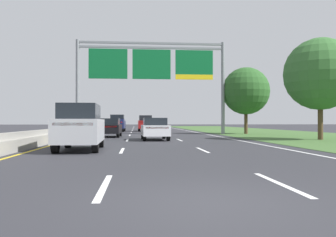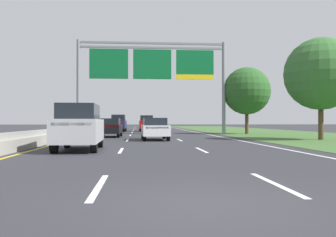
% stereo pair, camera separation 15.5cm
% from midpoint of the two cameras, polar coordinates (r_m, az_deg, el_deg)
% --- Properties ---
extents(ground_plane, '(220.00, 220.00, 0.00)m').
position_cam_midpoint_polar(ground_plane, '(40.94, -3.08, -2.31)').
color(ground_plane, '#2B2B30').
extents(lane_striping, '(11.96, 106.00, 0.01)m').
position_cam_midpoint_polar(lane_striping, '(40.48, -3.06, -2.32)').
color(lane_striping, white).
rests_on(lane_striping, ground).
extents(grass_verge_right, '(14.00, 110.00, 0.02)m').
position_cam_midpoint_polar(grass_verge_right, '(43.60, 15.58, -2.16)').
color(grass_verge_right, '#3D602D').
rests_on(grass_verge_right, ground).
extents(median_barrier_concrete, '(0.60, 110.00, 0.85)m').
position_cam_midpoint_polar(median_barrier_concrete, '(41.28, -12.28, -1.79)').
color(median_barrier_concrete, '#99968E').
rests_on(median_barrier_concrete, ground).
extents(overhead_sign_gantry, '(15.06, 0.42, 9.46)m').
position_cam_midpoint_polar(overhead_sign_gantry, '(36.54, -2.40, 8.00)').
color(overhead_sign_gantry, gray).
rests_on(overhead_sign_gantry, ground).
extents(pickup_truck_navy, '(2.07, 5.43, 2.20)m').
position_cam_midpoint_polar(pickup_truck_navy, '(46.96, -7.84, -0.75)').
color(pickup_truck_navy, '#161E47').
rests_on(pickup_truck_navy, ground).
extents(car_black_left_lane_sedan, '(1.91, 4.44, 1.57)m').
position_cam_midpoint_polar(car_black_left_lane_sedan, '(30.88, -9.02, -1.39)').
color(car_black_left_lane_sedan, black).
rests_on(car_black_left_lane_sedan, ground).
extents(car_silver_left_lane_suv, '(2.02, 4.75, 2.11)m').
position_cam_midpoint_polar(car_silver_left_lane_suv, '(17.04, -13.65, -1.22)').
color(car_silver_left_lane_suv, '#B2B5BA').
rests_on(car_silver_left_lane_suv, ground).
extents(car_white_centre_lane_sedan, '(1.93, 4.44, 1.57)m').
position_cam_midpoint_polar(car_white_centre_lane_sedan, '(25.63, -1.93, -1.59)').
color(car_white_centre_lane_sedan, silver).
rests_on(car_white_centre_lane_sedan, ground).
extents(car_red_centre_lane_suv, '(1.94, 4.72, 2.11)m').
position_cam_midpoint_polar(car_red_centre_lane_suv, '(48.34, -3.38, -0.72)').
color(car_red_centre_lane_suv, maroon).
rests_on(car_red_centre_lane_suv, ground).
extents(roadside_tree_near, '(5.15, 5.15, 7.29)m').
position_cam_midpoint_polar(roadside_tree_near, '(27.96, 23.25, 6.52)').
color(roadside_tree_near, '#4C3823').
rests_on(roadside_tree_near, ground).
extents(roadside_tree_mid, '(4.94, 4.94, 6.98)m').
position_cam_midpoint_polar(roadside_tree_mid, '(38.44, 12.52, 4.29)').
color(roadside_tree_mid, '#4C3823').
rests_on(roadside_tree_mid, ground).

